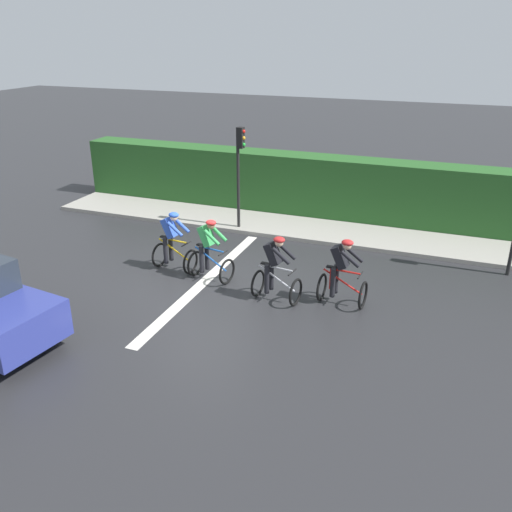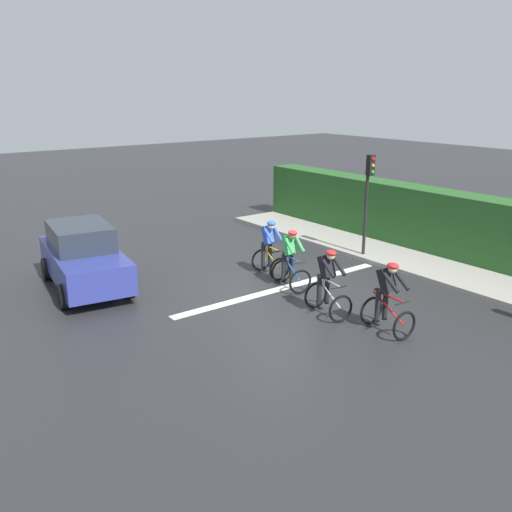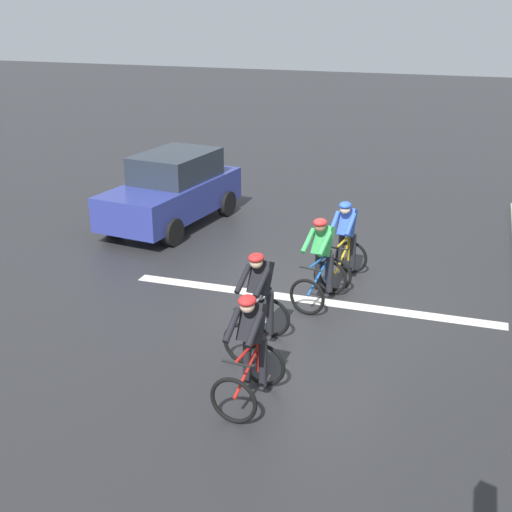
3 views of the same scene
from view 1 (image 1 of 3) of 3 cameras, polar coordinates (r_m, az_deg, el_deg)
ground_plane at (r=14.45m, az=-5.98°, el=-2.54°), size 80.00×80.00×0.00m
sidewalk_kerb at (r=18.16m, az=6.80°, el=3.03°), size 2.80×18.71×0.12m
stone_wall_low at (r=18.94m, az=7.51°, el=4.33°), size 0.44×18.71×0.43m
hedge_wall at (r=18.97m, az=7.86°, el=7.02°), size 1.10×18.71×2.13m
road_marking_stop_line at (r=14.38m, az=-5.38°, el=-2.63°), size 7.00×0.30×0.01m
cyclist_lead at (r=13.02m, az=8.92°, el=-1.80°), size 0.77×1.13×1.66m
cyclist_second at (r=13.05m, az=2.02°, el=-1.47°), size 0.82×1.16×1.66m
cyclist_mid at (r=14.19m, az=-4.91°, el=0.52°), size 0.87×1.19×1.66m
cyclist_fourth at (r=14.88m, az=-8.69°, el=1.41°), size 0.80×1.15×1.66m
traffic_light_near_crossing at (r=17.29m, az=-1.71°, el=9.64°), size 0.22×0.31×3.34m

